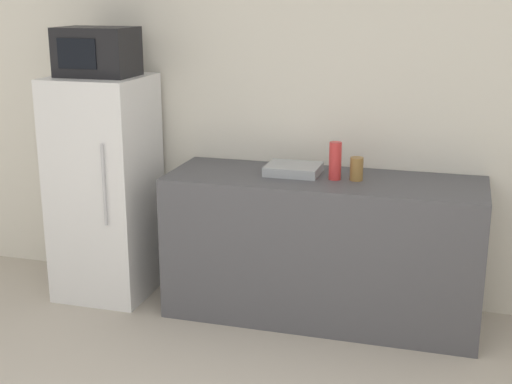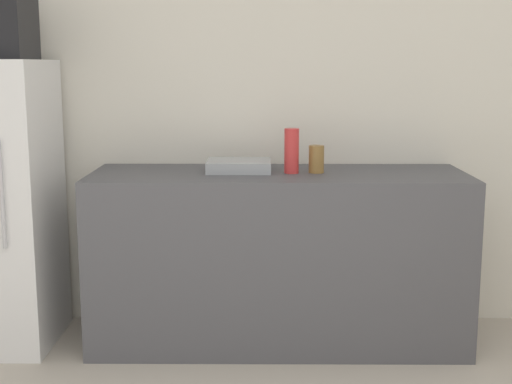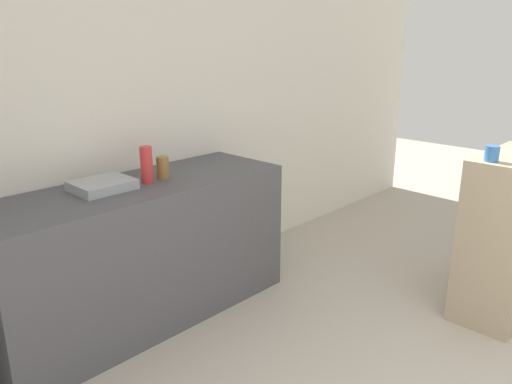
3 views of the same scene
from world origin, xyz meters
name	(u,v)px [view 2 (image 2 of 3)]	position (x,y,z in m)	size (l,w,h in m)	color
wall_back	(269,100)	(0.00, 3.18, 1.30)	(8.00, 0.06, 2.60)	silver
counter	(278,258)	(0.05, 2.80, 0.47)	(1.99, 0.67, 0.93)	#4C4C51
sink_basin	(239,166)	(-0.16, 2.86, 0.96)	(0.34, 0.28, 0.06)	#9EA3A8
bottle_tall	(292,151)	(0.12, 2.79, 1.05)	(0.08, 0.08, 0.24)	red
bottle_short	(316,159)	(0.25, 2.81, 1.01)	(0.08, 0.08, 0.15)	olive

